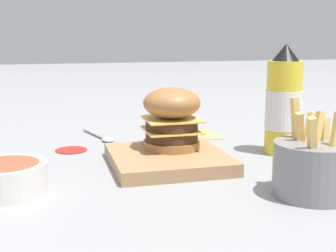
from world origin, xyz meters
TOP-DOWN VIEW (x-y plane):
  - ground_plane at (0.00, 0.00)m, footprint 6.00×6.00m
  - serving_board at (-0.06, 0.03)m, footprint 0.21×0.21m
  - burger at (-0.07, 0.00)m, footprint 0.11×0.11m
  - ketchup_bottle at (-0.30, 0.01)m, footprint 0.07×0.07m
  - fries_basket at (-0.22, 0.25)m, footprint 0.12×0.12m
  - side_bowl at (0.22, 0.12)m, footprint 0.12×0.12m
  - spoon at (0.04, -0.21)m, footprint 0.06×0.15m
  - ketchup_puddle at (0.11, -0.12)m, footprint 0.07×0.07m
  - parchment_square at (-0.18, -0.20)m, footprint 0.13×0.13m

SIDE VIEW (x-z plane):
  - ground_plane at x=0.00m, z-range 0.00..0.00m
  - parchment_square at x=-0.18m, z-range 0.00..0.00m
  - ketchup_puddle at x=0.11m, z-range 0.00..0.00m
  - spoon at x=0.04m, z-range 0.00..0.01m
  - serving_board at x=-0.06m, z-range 0.00..0.02m
  - side_bowl at x=0.22m, z-range 0.00..0.05m
  - fries_basket at x=-0.22m, z-range -0.03..0.11m
  - burger at x=-0.07m, z-range 0.02..0.14m
  - ketchup_bottle at x=-0.30m, z-range -0.01..0.21m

